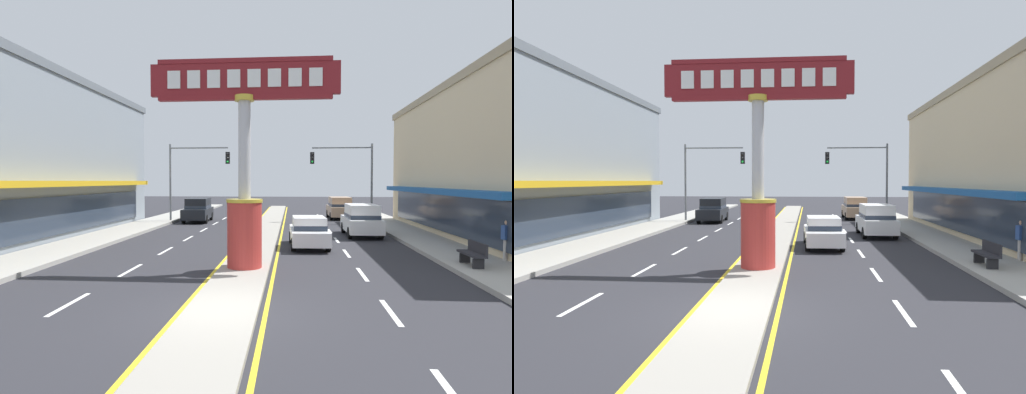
# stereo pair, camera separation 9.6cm
# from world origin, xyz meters

# --- Properties ---
(ground_plane) EXTENTS (160.00, 160.00, 0.00)m
(ground_plane) POSITION_xyz_m (0.00, 0.00, 0.00)
(ground_plane) COLOR #28282D
(median_strip) EXTENTS (1.81, 52.00, 0.14)m
(median_strip) POSITION_xyz_m (0.00, 18.00, 0.07)
(median_strip) COLOR gray
(median_strip) RESTS_ON ground
(sidewalk_left) EXTENTS (2.93, 60.00, 0.18)m
(sidewalk_left) POSITION_xyz_m (-8.97, 16.00, 0.09)
(sidewalk_left) COLOR #9E9B93
(sidewalk_left) RESTS_ON ground
(sidewalk_right) EXTENTS (2.93, 60.00, 0.18)m
(sidewalk_right) POSITION_xyz_m (8.97, 16.00, 0.09)
(sidewalk_right) COLOR #9E9B93
(sidewalk_right) RESTS_ON ground
(lane_markings) EXTENTS (8.55, 52.00, 0.01)m
(lane_markings) POSITION_xyz_m (0.00, 16.65, 0.00)
(lane_markings) COLOR silver
(lane_markings) RESTS_ON ground
(district_sign) EXTENTS (6.85, 1.33, 7.55)m
(district_sign) POSITION_xyz_m (-0.00, 5.03, 3.71)
(district_sign) COLOR #B7332D
(district_sign) RESTS_ON median_strip
(traffic_light_left_side) EXTENTS (4.86, 0.46, 6.20)m
(traffic_light_left_side) POSITION_xyz_m (-6.14, 22.87, 4.25)
(traffic_light_left_side) COLOR slate
(traffic_light_left_side) RESTS_ON ground
(traffic_light_right_side) EXTENTS (4.86, 0.46, 6.20)m
(traffic_light_right_side) POSITION_xyz_m (6.14, 23.60, 4.25)
(traffic_light_right_side) COLOR slate
(traffic_light_right_side) RESTS_ON ground
(sedan_near_right_lane) EXTENTS (1.96, 4.36, 1.53)m
(sedan_near_right_lane) POSITION_xyz_m (2.55, 10.90, 0.79)
(sedan_near_right_lane) COLOR white
(sedan_near_right_lane) RESTS_ON ground
(suv_far_right_lane) EXTENTS (2.12, 4.68, 1.90)m
(suv_far_right_lane) POSITION_xyz_m (-5.86, 23.69, 0.98)
(suv_far_right_lane) COLOR black
(suv_far_right_lane) RESTS_ON ground
(suv_near_left_lane) EXTENTS (2.00, 4.62, 1.90)m
(suv_near_left_lane) POSITION_xyz_m (5.85, 15.54, 0.98)
(suv_near_left_lane) COLOR white
(suv_near_left_lane) RESTS_ON ground
(suv_mid_left_lane) EXTENTS (2.03, 4.63, 1.90)m
(suv_mid_left_lane) POSITION_xyz_m (5.85, 27.31, 0.98)
(suv_mid_left_lane) COLOR tan
(suv_mid_left_lane) RESTS_ON ground
(street_bench) EXTENTS (0.48, 1.60, 0.88)m
(street_bench) POSITION_xyz_m (8.37, 5.80, 0.65)
(street_bench) COLOR #232328
(street_bench) RESTS_ON sidewalk_right
(pedestrian_near_kerb) EXTENTS (0.44, 0.31, 1.60)m
(pedestrian_near_kerb) POSITION_xyz_m (10.13, 7.01, 1.08)
(pedestrian_near_kerb) COLOR #B7B2AD
(pedestrian_near_kerb) RESTS_ON sidewalk_right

